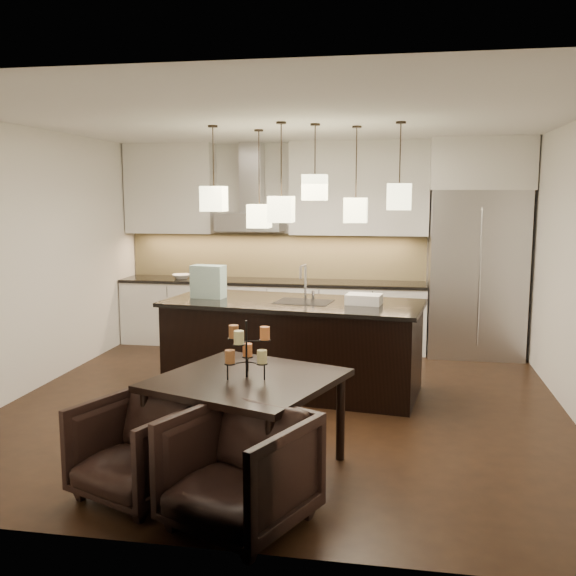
% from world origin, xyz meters
% --- Properties ---
extents(floor, '(5.50, 5.50, 0.02)m').
position_xyz_m(floor, '(0.00, 0.00, -0.01)').
color(floor, black).
rests_on(floor, ground).
extents(ceiling, '(5.50, 5.50, 0.02)m').
position_xyz_m(ceiling, '(0.00, 0.00, 2.81)').
color(ceiling, white).
rests_on(ceiling, wall_back).
extents(wall_back, '(5.50, 0.02, 2.80)m').
position_xyz_m(wall_back, '(0.00, 2.76, 1.40)').
color(wall_back, silver).
rests_on(wall_back, ground).
extents(wall_front, '(5.50, 0.02, 2.80)m').
position_xyz_m(wall_front, '(0.00, -2.76, 1.40)').
color(wall_front, silver).
rests_on(wall_front, ground).
extents(wall_left, '(0.02, 5.50, 2.80)m').
position_xyz_m(wall_left, '(-2.76, 0.00, 1.40)').
color(wall_left, silver).
rests_on(wall_left, ground).
extents(refrigerator, '(1.20, 0.72, 2.15)m').
position_xyz_m(refrigerator, '(2.10, 2.38, 1.07)').
color(refrigerator, '#B7B7BA').
rests_on(refrigerator, floor).
extents(fridge_panel, '(1.26, 0.72, 0.65)m').
position_xyz_m(fridge_panel, '(2.10, 2.38, 2.47)').
color(fridge_panel, silver).
rests_on(fridge_panel, refrigerator).
extents(lower_cabinets, '(4.21, 0.62, 0.88)m').
position_xyz_m(lower_cabinets, '(-0.62, 2.43, 0.44)').
color(lower_cabinets, silver).
rests_on(lower_cabinets, floor).
extents(countertop, '(4.21, 0.66, 0.04)m').
position_xyz_m(countertop, '(-0.62, 2.43, 0.90)').
color(countertop, black).
rests_on(countertop, lower_cabinets).
extents(backsplash, '(4.21, 0.02, 0.63)m').
position_xyz_m(backsplash, '(-0.62, 2.73, 1.24)').
color(backsplash, tan).
rests_on(backsplash, countertop).
extents(upper_cab_left, '(1.25, 0.35, 1.25)m').
position_xyz_m(upper_cab_left, '(-2.10, 2.57, 2.17)').
color(upper_cab_left, silver).
rests_on(upper_cab_left, wall_back).
extents(upper_cab_right, '(1.85, 0.35, 1.25)m').
position_xyz_m(upper_cab_right, '(0.55, 2.57, 2.17)').
color(upper_cab_right, silver).
rests_on(upper_cab_right, wall_back).
extents(hood_canopy, '(0.90, 0.52, 0.24)m').
position_xyz_m(hood_canopy, '(-0.93, 2.48, 1.72)').
color(hood_canopy, '#B7B7BA').
rests_on(hood_canopy, wall_back).
extents(hood_chimney, '(0.30, 0.28, 0.96)m').
position_xyz_m(hood_chimney, '(-0.93, 2.59, 2.32)').
color(hood_chimney, '#B7B7BA').
rests_on(hood_chimney, hood_canopy).
extents(fruit_bowl, '(0.33, 0.33, 0.06)m').
position_xyz_m(fruit_bowl, '(-1.91, 2.38, 0.95)').
color(fruit_bowl, silver).
rests_on(fruit_bowl, countertop).
extents(island_body, '(2.75, 1.39, 0.93)m').
position_xyz_m(island_body, '(0.01, 0.47, 0.46)').
color(island_body, black).
rests_on(island_body, floor).
extents(island_top, '(2.85, 1.48, 0.04)m').
position_xyz_m(island_top, '(0.01, 0.47, 0.95)').
color(island_top, black).
rests_on(island_top, island_body).
extents(faucet, '(0.14, 0.26, 0.40)m').
position_xyz_m(faucet, '(0.13, 0.56, 1.17)').
color(faucet, silver).
rests_on(faucet, island_top).
extents(tote_bag, '(0.38, 0.23, 0.36)m').
position_xyz_m(tote_bag, '(-0.95, 0.53, 1.15)').
color(tote_bag, '#296249').
rests_on(tote_bag, island_top).
extents(food_container, '(0.39, 0.30, 0.11)m').
position_xyz_m(food_container, '(0.76, 0.40, 1.02)').
color(food_container, silver).
rests_on(food_container, island_top).
extents(dining_table, '(1.57, 1.57, 0.74)m').
position_xyz_m(dining_table, '(0.00, -1.62, 0.37)').
color(dining_table, black).
rests_on(dining_table, floor).
extents(candelabra, '(0.45, 0.45, 0.43)m').
position_xyz_m(candelabra, '(0.00, -1.62, 0.95)').
color(candelabra, black).
rests_on(candelabra, dining_table).
extents(candle_a, '(0.10, 0.10, 0.10)m').
position_xyz_m(candle_a, '(0.13, -1.66, 0.91)').
color(candle_a, '#D3CD86').
rests_on(candle_a, candelabra).
extents(candle_b, '(0.10, 0.10, 0.10)m').
position_xyz_m(candle_b, '(-0.02, -1.48, 0.91)').
color(candle_b, '#D5753A').
rests_on(candle_b, candelabra).
extents(candle_c, '(0.10, 0.10, 0.10)m').
position_xyz_m(candle_c, '(-0.10, -1.71, 0.91)').
color(candle_c, brown).
rests_on(candle_c, candelabra).
extents(candle_d, '(0.10, 0.10, 0.10)m').
position_xyz_m(candle_d, '(0.13, -1.57, 1.07)').
color(candle_d, '#D5753A').
rests_on(candle_d, candelabra).
extents(candle_e, '(0.10, 0.10, 0.10)m').
position_xyz_m(candle_e, '(-0.11, -1.56, 1.07)').
color(candle_e, brown).
rests_on(candle_e, candelabra).
extents(candle_f, '(0.10, 0.10, 0.10)m').
position_xyz_m(candle_f, '(-0.02, -1.74, 1.07)').
color(candle_f, '#D3CD86').
rests_on(candle_f, candelabra).
extents(armchair_left, '(0.96, 0.97, 0.68)m').
position_xyz_m(armchair_left, '(-0.65, -2.16, 0.34)').
color(armchair_left, black).
rests_on(armchair_left, floor).
extents(armchair_right, '(1.06, 1.07, 0.74)m').
position_xyz_m(armchair_right, '(0.15, -2.45, 0.37)').
color(armchair_right, black).
rests_on(armchair_right, floor).
extents(pendant_a, '(0.24, 0.24, 0.26)m').
position_xyz_m(pendant_a, '(-0.82, 0.37, 2.05)').
color(pendant_a, beige).
rests_on(pendant_a, ceiling).
extents(pendant_b, '(0.24, 0.24, 0.26)m').
position_xyz_m(pendant_b, '(-0.44, 0.87, 1.86)').
color(pendant_b, beige).
rests_on(pendant_b, ceiling).
extents(pendant_c, '(0.24, 0.24, 0.26)m').
position_xyz_m(pendant_c, '(0.25, 0.39, 2.16)').
color(pendant_c, beige).
rests_on(pendant_c, ceiling).
extents(pendant_d, '(0.24, 0.24, 0.26)m').
position_xyz_m(pendant_d, '(0.64, 0.68, 1.93)').
color(pendant_d, beige).
rests_on(pendant_d, ceiling).
extents(pendant_e, '(0.24, 0.24, 0.26)m').
position_xyz_m(pendant_e, '(1.09, 0.35, 2.07)').
color(pendant_e, beige).
rests_on(pendant_e, ceiling).
extents(pendant_f, '(0.24, 0.24, 0.26)m').
position_xyz_m(pendant_f, '(-0.06, 0.17, 1.95)').
color(pendant_f, beige).
rests_on(pendant_f, ceiling).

